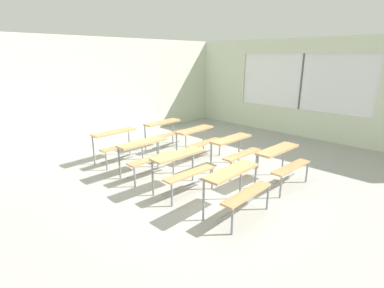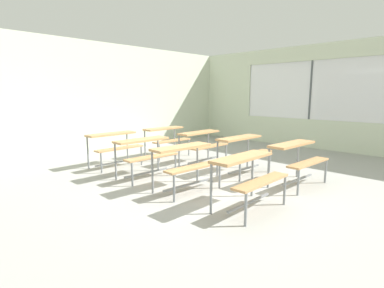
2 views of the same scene
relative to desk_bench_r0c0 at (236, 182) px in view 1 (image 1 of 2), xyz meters
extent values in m
cube|color=#9E9E99|center=(0.40, 1.03, -0.59)|extent=(10.00, 9.00, 0.05)
cube|color=beige|center=(0.40, 5.53, 0.94)|extent=(10.00, 0.12, 3.00)
cube|color=beige|center=(5.40, 1.03, -0.14)|extent=(0.12, 9.00, 0.85)
cube|color=beige|center=(5.40, 1.03, 2.21)|extent=(0.12, 9.00, 0.45)
cube|color=beige|center=(5.40, 4.58, 1.14)|extent=(0.12, 1.90, 1.70)
cube|color=white|center=(5.40, 1.53, 1.14)|extent=(0.02, 4.20, 1.70)
cube|color=#4C5156|center=(5.40, 1.53, 1.14)|extent=(0.06, 0.05, 1.70)
cube|color=tan|center=(0.00, 0.11, 0.16)|extent=(1.11, 0.34, 0.04)
cube|color=tan|center=(0.00, -0.21, -0.12)|extent=(1.10, 0.24, 0.03)
cylinder|color=gray|center=(-0.50, 0.24, -0.20)|extent=(0.04, 0.04, 0.72)
cylinder|color=gray|center=(0.50, 0.26, -0.20)|extent=(0.04, 0.04, 0.72)
cylinder|color=gray|center=(-0.50, -0.31, -0.34)|extent=(0.04, 0.04, 0.44)
cylinder|color=gray|center=(0.50, -0.29, -0.34)|extent=(0.04, 0.04, 0.44)
cube|color=gray|center=(0.00, -0.03, -0.46)|extent=(1.00, 0.05, 0.03)
cube|color=tan|center=(1.55, 0.14, 0.16)|extent=(1.11, 0.37, 0.04)
cube|color=tan|center=(1.53, -0.18, -0.12)|extent=(1.11, 0.27, 0.03)
cylinder|color=gray|center=(1.05, 0.30, -0.20)|extent=(0.04, 0.04, 0.72)
cylinder|color=gray|center=(2.05, 0.26, -0.20)|extent=(0.04, 0.04, 0.72)
cylinder|color=gray|center=(1.03, -0.25, -0.34)|extent=(0.04, 0.04, 0.44)
cylinder|color=gray|center=(2.03, -0.29, -0.34)|extent=(0.04, 0.04, 0.44)
cube|color=gray|center=(1.54, 0.00, -0.46)|extent=(1.00, 0.08, 0.03)
cube|color=tan|center=(-0.04, 1.31, 0.16)|extent=(1.11, 0.37, 0.04)
cube|color=tan|center=(-0.05, 0.99, -0.12)|extent=(1.11, 0.27, 0.03)
cylinder|color=gray|center=(-0.53, 1.47, -0.20)|extent=(0.04, 0.04, 0.72)
cylinder|color=gray|center=(0.47, 1.43, -0.20)|extent=(0.04, 0.04, 0.72)
cylinder|color=gray|center=(-0.56, 0.92, -0.34)|extent=(0.04, 0.04, 0.44)
cylinder|color=gray|center=(0.44, 0.88, -0.34)|extent=(0.04, 0.04, 0.44)
cube|color=gray|center=(-0.04, 1.17, -0.46)|extent=(1.00, 0.08, 0.03)
cube|color=tan|center=(1.51, 1.25, 0.16)|extent=(1.11, 0.35, 0.04)
cube|color=tan|center=(1.50, 0.93, -0.12)|extent=(1.11, 0.25, 0.03)
cylinder|color=gray|center=(1.02, 1.41, -0.20)|extent=(0.04, 0.04, 0.72)
cylinder|color=gray|center=(2.02, 1.38, -0.20)|extent=(0.04, 0.04, 0.72)
cylinder|color=gray|center=(1.00, 0.86, -0.34)|extent=(0.04, 0.04, 0.44)
cylinder|color=gray|center=(2.00, 0.83, -0.34)|extent=(0.04, 0.04, 0.44)
cube|color=gray|center=(1.51, 1.11, -0.46)|extent=(1.00, 0.06, 0.03)
cube|color=tan|center=(-0.04, 2.42, 0.16)|extent=(1.11, 0.34, 0.04)
cube|color=tan|center=(-0.05, 2.10, -0.12)|extent=(1.10, 0.24, 0.03)
cylinder|color=gray|center=(-0.54, 2.57, -0.20)|extent=(0.04, 0.04, 0.72)
cylinder|color=gray|center=(0.46, 2.55, -0.20)|extent=(0.04, 0.04, 0.72)
cylinder|color=gray|center=(-0.55, 2.02, -0.34)|extent=(0.04, 0.04, 0.44)
cylinder|color=gray|center=(0.45, 2.00, -0.34)|extent=(0.04, 0.04, 0.44)
cube|color=gray|center=(-0.05, 2.28, -0.46)|extent=(1.00, 0.05, 0.03)
cube|color=tan|center=(1.55, 2.41, 0.16)|extent=(1.11, 0.34, 0.04)
cube|color=tan|center=(1.55, 2.09, -0.12)|extent=(1.10, 0.24, 0.03)
cylinder|color=gray|center=(1.04, 2.54, -0.20)|extent=(0.04, 0.04, 0.72)
cylinder|color=gray|center=(2.04, 2.56, -0.20)|extent=(0.04, 0.04, 0.72)
cylinder|color=gray|center=(1.05, 1.99, -0.34)|extent=(0.04, 0.04, 0.44)
cylinder|color=gray|center=(2.05, 2.01, -0.34)|extent=(0.04, 0.04, 0.44)
cube|color=gray|center=(1.55, 2.27, -0.46)|extent=(1.00, 0.05, 0.03)
cube|color=tan|center=(0.00, 3.62, 0.16)|extent=(1.10, 0.34, 0.04)
cube|color=tan|center=(0.01, 3.30, -0.12)|extent=(1.10, 0.24, 0.03)
cylinder|color=gray|center=(-0.50, 3.75, -0.20)|extent=(0.04, 0.04, 0.72)
cylinder|color=gray|center=(0.50, 3.76, -0.20)|extent=(0.04, 0.04, 0.72)
cylinder|color=gray|center=(-0.49, 3.20, -0.34)|extent=(0.04, 0.04, 0.44)
cylinder|color=gray|center=(0.51, 3.21, -0.34)|extent=(0.04, 0.04, 0.44)
cube|color=gray|center=(0.00, 3.48, -0.46)|extent=(1.00, 0.05, 0.03)
cube|color=tan|center=(1.50, 3.61, 0.16)|extent=(1.10, 0.33, 0.04)
cube|color=tan|center=(1.50, 3.29, -0.12)|extent=(1.10, 0.23, 0.03)
cylinder|color=gray|center=(1.00, 3.74, -0.20)|extent=(0.04, 0.04, 0.72)
cylinder|color=gray|center=(2.00, 3.75, -0.20)|extent=(0.04, 0.04, 0.72)
cylinder|color=gray|center=(1.00, 3.19, -0.34)|extent=(0.04, 0.04, 0.44)
cylinder|color=gray|center=(2.00, 3.20, -0.34)|extent=(0.04, 0.04, 0.44)
cube|color=gray|center=(1.50, 3.47, -0.46)|extent=(1.00, 0.04, 0.03)
camera|label=1|loc=(-3.49, -2.44, 1.93)|focal=27.04mm
camera|label=2|loc=(-3.40, -2.27, 1.04)|focal=28.00mm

